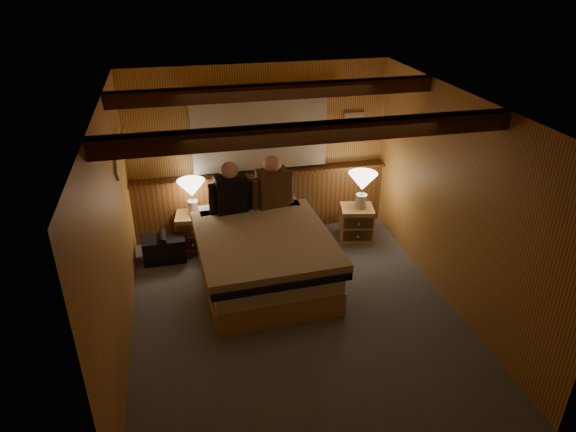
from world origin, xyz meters
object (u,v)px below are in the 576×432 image
object	(u,v)px
nightstand_right	(356,223)
lamp_right	(362,184)
nightstand_left	(194,230)
person_right	(273,185)
person_left	(230,191)
lamp_left	(192,190)
bed	(263,256)
duffel_bag	(164,248)

from	to	relation	value
nightstand_right	lamp_right	xyz separation A→B (m)	(0.05, -0.01, 0.61)
nightstand_left	person_right	xyz separation A→B (m)	(1.05, -0.33, 0.71)
person_left	person_right	bearing A→B (deg)	-2.28
nightstand_left	person_left	xyz separation A→B (m)	(0.50, -0.37, 0.71)
nightstand_right	lamp_left	world-z (taller)	lamp_left
lamp_right	nightstand_right	bearing A→B (deg)	168.32
lamp_left	person_left	world-z (taller)	person_left
person_right	bed	bearing A→B (deg)	-120.94
nightstand_left	person_left	size ratio (longest dim) A/B	0.72
duffel_bag	person_right	bearing A→B (deg)	-2.73
nightstand_left	bed	bearing A→B (deg)	-45.28
bed	nightstand_left	size ratio (longest dim) A/B	4.08
lamp_left	person_left	bearing A→B (deg)	-40.92
bed	nightstand_right	size ratio (longest dim) A/B	3.93
bed	nightstand_left	world-z (taller)	bed
lamp_right	person_right	xyz separation A→B (m)	(-1.25, -0.02, 0.11)
lamp_left	lamp_right	size ratio (longest dim) A/B	0.93
lamp_left	lamp_right	xyz separation A→B (m)	(2.29, -0.34, 0.02)
lamp_left	person_left	distance (m)	0.64
lamp_left	duffel_bag	world-z (taller)	lamp_left
nightstand_right	lamp_right	bearing A→B (deg)	0.32
lamp_right	duffel_bag	xyz separation A→B (m)	(-2.72, 0.03, -0.68)
bed	duffel_bag	xyz separation A→B (m)	(-1.19, 0.77, -0.18)
bed	duffel_bag	size ratio (longest dim) A/B	3.73
person_left	person_right	distance (m)	0.56
nightstand_left	lamp_right	bearing A→B (deg)	0.52
lamp_left	lamp_right	world-z (taller)	lamp_right
person_right	lamp_left	bearing A→B (deg)	150.38
lamp_left	nightstand_right	bearing A→B (deg)	-8.38
nightstand_left	lamp_left	size ratio (longest dim) A/B	1.05
bed	nightstand_right	bearing A→B (deg)	24.48
person_right	duffel_bag	bearing A→B (deg)	167.61
nightstand_left	lamp_left	xyz separation A→B (m)	(0.02, 0.04, 0.59)
nightstand_right	person_left	size ratio (longest dim) A/B	0.75
lamp_right	person_right	world-z (taller)	person_right
person_left	person_right	size ratio (longest dim) A/B	0.97
nightstand_left	duffel_bag	bearing A→B (deg)	-138.59
bed	person_left	distance (m)	0.94
lamp_right	duffel_bag	world-z (taller)	lamp_right
lamp_right	person_right	size ratio (longest dim) A/B	0.72
duffel_bag	lamp_right	bearing A→B (deg)	-1.21
bed	person_right	world-z (taller)	person_right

